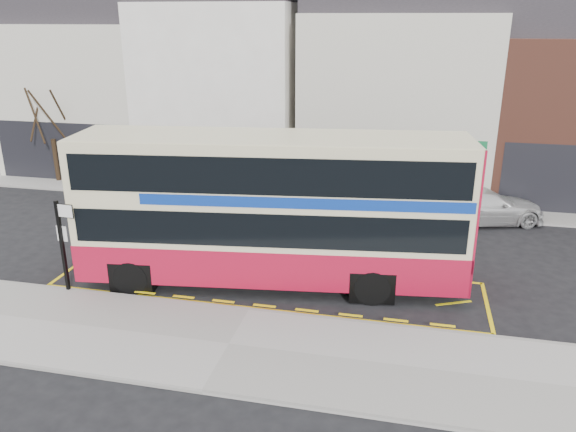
% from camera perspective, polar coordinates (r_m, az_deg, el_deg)
% --- Properties ---
extents(ground, '(120.00, 120.00, 0.00)m').
position_cam_1_polar(ground, '(17.37, -3.60, -9.23)').
color(ground, black).
rests_on(ground, ground).
extents(pavement, '(40.00, 4.00, 0.15)m').
position_cam_1_polar(pavement, '(15.45, -6.02, -12.98)').
color(pavement, '#A29E99').
rests_on(pavement, ground).
extents(kerb, '(40.00, 0.15, 0.15)m').
position_cam_1_polar(kerb, '(17.02, -3.96, -9.60)').
color(kerb, gray).
rests_on(kerb, ground).
extents(far_pavement, '(50.00, 3.00, 0.15)m').
position_cam_1_polar(far_pavement, '(27.24, 2.77, 1.87)').
color(far_pavement, '#A29E99').
rests_on(far_pavement, ground).
extents(road_markings, '(14.00, 3.40, 0.01)m').
position_cam_1_polar(road_markings, '(18.73, -2.25, -6.92)').
color(road_markings, yellow).
rests_on(road_markings, ground).
extents(terrace_far_left, '(8.00, 8.01, 10.80)m').
position_cam_1_polar(terrace_far_left, '(34.72, -18.94, 12.74)').
color(terrace_far_left, beige).
rests_on(terrace_far_left, ground).
extents(terrace_left, '(8.00, 8.01, 11.80)m').
position_cam_1_polar(terrace_left, '(31.32, -6.02, 13.93)').
color(terrace_left, white).
rests_on(terrace_left, ground).
extents(terrace_green_shop, '(9.00, 8.01, 11.30)m').
position_cam_1_polar(terrace_green_shop, '(29.76, 11.13, 12.91)').
color(terrace_green_shop, beige).
rests_on(terrace_green_shop, ground).
extents(double_decker_bus, '(12.57, 4.37, 4.92)m').
position_cam_1_polar(double_decker_bus, '(17.94, -1.57, 0.81)').
color(double_decker_bus, beige).
rests_on(double_decker_bus, ground).
extents(bus_stop_post, '(0.73, 0.14, 2.97)m').
position_cam_1_polar(bus_stop_post, '(18.67, -21.90, -2.02)').
color(bus_stop_post, black).
rests_on(bus_stop_post, pavement).
extents(car_silver, '(4.47, 2.41, 1.45)m').
position_cam_1_polar(car_silver, '(28.41, -15.02, 3.33)').
color(car_silver, silver).
rests_on(car_silver, ground).
extents(car_grey, '(4.32, 1.84, 1.38)m').
position_cam_1_polar(car_grey, '(25.05, 0.45, 1.78)').
color(car_grey, '#45484D').
rests_on(car_grey, ground).
extents(car_white, '(5.59, 3.60, 1.51)m').
position_cam_1_polar(car_white, '(25.31, 19.11, 0.99)').
color(car_white, silver).
rests_on(car_white, ground).
extents(street_tree_left, '(2.95, 2.95, 6.38)m').
position_cam_1_polar(street_tree_left, '(31.55, -23.25, 10.75)').
color(street_tree_left, black).
rests_on(street_tree_left, ground).
extents(street_tree_right, '(2.50, 2.50, 5.40)m').
position_cam_1_polar(street_tree_right, '(27.67, 21.27, 8.55)').
color(street_tree_right, black).
rests_on(street_tree_right, ground).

